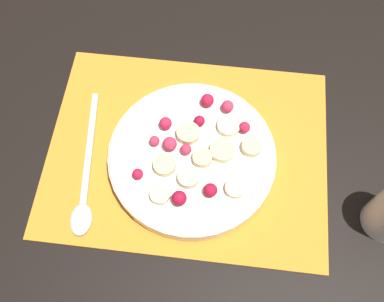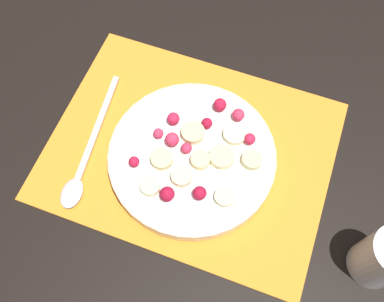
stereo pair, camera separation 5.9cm
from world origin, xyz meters
TOP-DOWN VIEW (x-y plane):
  - ground_plane at (0.00, 0.00)m, footprint 3.00×3.00m
  - placemat at (0.00, 0.00)m, footprint 0.41×0.31m
  - fruit_bowl at (-0.01, 0.02)m, footprint 0.24×0.24m
  - spoon at (0.13, 0.08)m, footprint 0.04×0.22m

SIDE VIEW (x-z plane):
  - ground_plane at x=0.00m, z-range 0.00..0.00m
  - placemat at x=0.00m, z-range 0.00..0.01m
  - spoon at x=0.13m, z-range 0.01..0.01m
  - fruit_bowl at x=-0.01m, z-range 0.00..0.04m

